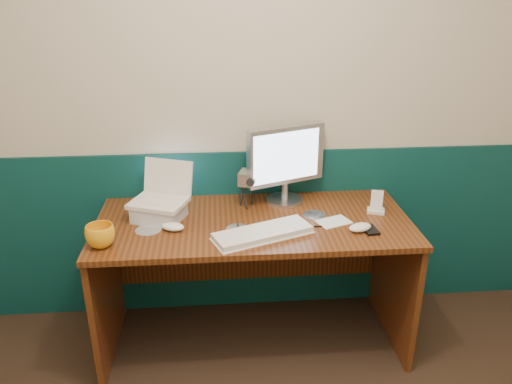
{
  "coord_description": "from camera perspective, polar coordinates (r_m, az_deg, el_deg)",
  "views": [
    {
      "loc": [
        -0.2,
        -0.9,
        1.87
      ],
      "look_at": [
        -0.02,
        1.23,
        0.97
      ],
      "focal_mm": 35.0,
      "sensor_mm": 36.0,
      "label": 1
    }
  ],
  "objects": [
    {
      "name": "dock",
      "position": [
        2.71,
        13.52,
        -2.1
      ],
      "size": [
        0.11,
        0.09,
        0.02
      ],
      "primitive_type": "cube",
      "rotation": [
        0.0,
        0.0,
        -0.31
      ],
      "color": "silver",
      "rests_on": "desk"
    },
    {
      "name": "pda",
      "position": [
        2.5,
        12.93,
        -4.21
      ],
      "size": [
        0.07,
        0.11,
        0.01
      ],
      "primitive_type": "cube",
      "rotation": [
        0.0,
        0.0,
        0.09
      ],
      "color": "black",
      "rests_on": "desk"
    },
    {
      "name": "cd_spindle",
      "position": [
        2.42,
        -2.07,
        -4.44
      ],
      "size": [
        0.11,
        0.11,
        0.02
      ],
      "primitive_type": "cylinder",
      "color": "#B7BDC8",
      "rests_on": "desk"
    },
    {
      "name": "cd_loose_b",
      "position": [
        2.62,
        6.66,
        -2.59
      ],
      "size": [
        0.12,
        0.12,
        0.0
      ],
      "primitive_type": "cylinder",
      "color": "silver",
      "rests_on": "desk"
    },
    {
      "name": "mouse_left",
      "position": [
        2.47,
        -9.5,
        -3.91
      ],
      "size": [
        0.14,
        0.11,
        0.04
      ],
      "primitive_type": "ellipsoid",
      "rotation": [
        0.0,
        0.0,
        -0.38
      ],
      "color": "white",
      "rests_on": "desk"
    },
    {
      "name": "cd_loose_a",
      "position": [
        2.51,
        -12.2,
        -4.26
      ],
      "size": [
        0.13,
        0.13,
        0.0
      ],
      "primitive_type": "cylinder",
      "color": "silver",
      "rests_on": "desk"
    },
    {
      "name": "papers",
      "position": [
        2.56,
        8.87,
        -3.39
      ],
      "size": [
        0.19,
        0.16,
        0.0
      ],
      "primitive_type": "cube",
      "rotation": [
        0.0,
        0.0,
        0.37
      ],
      "color": "silver",
      "rests_on": "desk"
    },
    {
      "name": "camcorder",
      "position": [
        2.66,
        -1.1,
        0.5
      ],
      "size": [
        0.14,
        0.16,
        0.22
      ],
      "primitive_type": null,
      "rotation": [
        0.0,
        0.0,
        -0.3
      ],
      "color": "#A8A8AC",
      "rests_on": "desk"
    },
    {
      "name": "mouse_right",
      "position": [
        2.49,
        11.82,
        -3.97
      ],
      "size": [
        0.13,
        0.1,
        0.04
      ],
      "primitive_type": "ellipsoid",
      "rotation": [
        0.0,
        0.0,
        0.32
      ],
      "color": "white",
      "rests_on": "desk"
    },
    {
      "name": "keyboard",
      "position": [
        2.39,
        0.77,
        -4.78
      ],
      "size": [
        0.5,
        0.32,
        0.03
      ],
      "primitive_type": "cube",
      "rotation": [
        0.0,
        0.0,
        0.37
      ],
      "color": "white",
      "rests_on": "desk"
    },
    {
      "name": "laptop_riser",
      "position": [
        2.59,
        -11.0,
        -2.25
      ],
      "size": [
        0.29,
        0.27,
        0.08
      ],
      "primitive_type": "cube",
      "rotation": [
        0.0,
        0.0,
        -0.38
      ],
      "color": "silver",
      "rests_on": "desk"
    },
    {
      "name": "mug",
      "position": [
        2.39,
        -17.37,
        -4.81
      ],
      "size": [
        0.16,
        0.16,
        0.11
      ],
      "primitive_type": "imported",
      "rotation": [
        0.0,
        0.0,
        0.22
      ],
      "color": "orange",
      "rests_on": "desk"
    },
    {
      "name": "desk",
      "position": [
        2.73,
        -0.27,
        -10.35
      ],
      "size": [
        1.6,
        0.7,
        0.75
      ],
      "primitive_type": "cube",
      "color": "#3B200A",
      "rests_on": "ground"
    },
    {
      "name": "music_player",
      "position": [
        2.68,
        13.64,
        -0.91
      ],
      "size": [
        0.07,
        0.05,
        0.11
      ],
      "primitive_type": "cube",
      "rotation": [
        -0.17,
        0.0,
        -0.31
      ],
      "color": "white",
      "rests_on": "dock"
    },
    {
      "name": "wainscot",
      "position": [
        2.98,
        -0.45,
        -4.56
      ],
      "size": [
        3.48,
        0.02,
        1.0
      ],
      "primitive_type": "cube",
      "color": "#073430",
      "rests_on": "ground"
    },
    {
      "name": "pen",
      "position": [
        2.49,
        6.14,
        -3.97
      ],
      "size": [
        0.13,
        0.01,
        0.01
      ],
      "primitive_type": "cylinder",
      "rotation": [
        0.0,
        1.57,
        0.03
      ],
      "color": "black",
      "rests_on": "desk"
    },
    {
      "name": "monitor",
      "position": [
        2.69,
        3.38,
        3.23
      ],
      "size": [
        0.46,
        0.28,
        0.44
      ],
      "primitive_type": null,
      "rotation": [
        0.0,
        0.0,
        0.37
      ],
      "color": "#B0AFB4",
      "rests_on": "desk"
    },
    {
      "name": "laptop",
      "position": [
        2.53,
        -11.25,
        0.87
      ],
      "size": [
        0.32,
        0.29,
        0.22
      ],
      "primitive_type": null,
      "rotation": [
        0.0,
        0.0,
        -0.38
      ],
      "color": "silver",
      "rests_on": "laptop_riser"
    },
    {
      "name": "back_wall",
      "position": [
        2.73,
        -0.52,
        9.69
      ],
      "size": [
        3.5,
        0.04,
        2.5
      ],
      "primitive_type": "cube",
      "color": "beige",
      "rests_on": "ground"
    }
  ]
}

